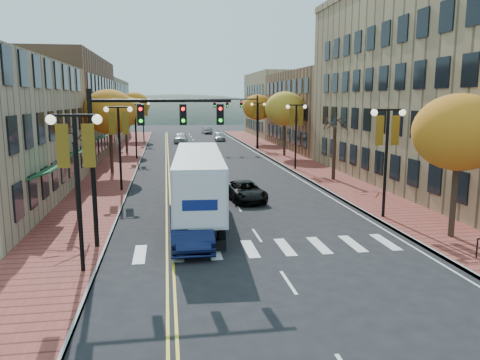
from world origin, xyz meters
name	(u,v)px	position (x,y,z in m)	size (l,w,h in m)	color
ground	(276,264)	(0.00, 0.00, 0.00)	(200.00, 200.00, 0.00)	black
sidewalk_left	(121,161)	(-9.00, 32.50, 0.07)	(4.00, 85.00, 0.15)	brown
sidewalk_right	(288,158)	(9.00, 32.50, 0.07)	(4.00, 85.00, 0.15)	brown
building_left_mid	(46,109)	(-17.00, 36.00, 5.50)	(12.00, 24.00, 11.00)	brown
building_left_far	(85,110)	(-17.00, 61.00, 4.75)	(12.00, 26.00, 9.50)	#9E8966
building_right_near	(463,86)	(18.50, 16.00, 7.50)	(15.00, 28.00, 15.00)	#997F5B
building_right_mid	(340,111)	(18.50, 42.00, 5.00)	(15.00, 24.00, 10.00)	brown
building_right_far	(295,105)	(18.50, 64.00, 5.50)	(15.00, 20.00, 11.00)	#9E8966
tree_left_a	(77,181)	(-9.00, 8.00, 2.25)	(0.28, 0.28, 4.20)	#382619
tree_left_b	(110,112)	(-9.00, 24.00, 5.45)	(4.48, 4.48, 7.21)	#382619
tree_left_c	(125,111)	(-9.00, 40.00, 5.05)	(4.16, 4.16, 6.69)	#382619
tree_left_d	(135,105)	(-9.00, 58.00, 5.60)	(4.61, 4.61, 7.42)	#382619
tree_right_a	(459,133)	(9.00, 2.00, 5.05)	(4.16, 4.16, 6.69)	#382619
tree_right_b	(334,153)	(9.00, 18.00, 2.25)	(0.28, 0.28, 4.20)	#382619
tree_right_c	(285,109)	(9.00, 34.00, 5.45)	(4.48, 4.48, 7.21)	#382619
tree_right_d	(258,107)	(9.00, 50.00, 5.29)	(4.35, 4.35, 7.00)	#382619
lamp_left_a	(77,162)	(-7.50, 0.00, 4.29)	(1.96, 0.36, 6.05)	black
lamp_left_b	(119,132)	(-7.50, 16.00, 4.29)	(1.96, 0.36, 6.05)	black
lamp_left_c	(135,120)	(-7.50, 34.00, 4.29)	(1.96, 0.36, 6.05)	black
lamp_left_d	(143,114)	(-7.50, 52.00, 4.29)	(1.96, 0.36, 6.05)	black
lamp_right_a	(387,142)	(7.50, 6.00, 4.29)	(1.96, 0.36, 6.05)	black
lamp_right_b	(296,124)	(7.50, 24.00, 4.29)	(1.96, 0.36, 6.05)	black
lamp_right_c	(258,116)	(7.50, 42.00, 4.29)	(1.96, 0.36, 6.05)	black
traffic_mast_near	(137,138)	(-5.48, 3.00, 4.92)	(6.10, 0.35, 7.00)	black
traffic_mast_far	(243,112)	(5.48, 42.00, 4.92)	(6.10, 0.34, 7.00)	black
semi_truck	(198,178)	(-2.50, 8.60, 2.16)	(3.24, 14.92, 3.70)	black
navy_sedan	(190,227)	(-3.28, 2.98, 0.86)	(1.82, 5.21, 1.72)	#0D1537
black_suv	(245,191)	(0.76, 11.88, 0.63)	(2.09, 4.54, 1.26)	black
car_far_white	(181,138)	(-2.12, 53.17, 0.77)	(1.83, 4.55, 1.55)	silver
car_far_silver	(220,137)	(4.09, 55.80, 0.59)	(1.66, 4.09, 1.19)	#929398
car_far_oncoming	(207,130)	(3.36, 71.12, 0.69)	(1.46, 4.19, 1.38)	#A4A4AC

